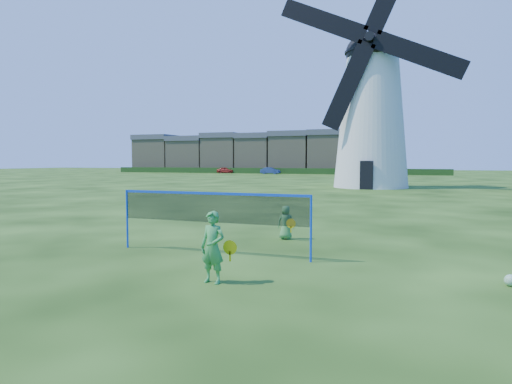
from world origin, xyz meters
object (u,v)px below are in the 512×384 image
Objects in this scene: play_ball at (511,280)px; car_left at (226,170)px; windmill at (372,110)px; player_boy at (286,222)px; badminton_net at (212,209)px; player_girl at (213,247)px; car_right at (270,171)px.

car_left is at bearing 118.00° from play_ball.
windmill reaches higher than player_boy.
player_boy is 0.31× the size of car_left.
player_boy reaches higher than play_ball.
badminton_net is 5.05× the size of player_boy.
player_girl is 0.40× the size of car_right.
car_left is 9.67m from car_right.
play_ball is at bearing -5.92° from badminton_net.
car_left is (-30.40, 68.80, -0.13)m from player_girl.
badminton_net is 1.47× the size of car_right.
player_girl is 69.90m from car_right.
player_boy is at bearing -159.68° from car_left.
windmill is at bearing -95.94° from player_boy.
car_right is (-20.92, 61.60, 0.07)m from player_boy.
car_right reaches higher than car_left.
car_left reaches higher than play_ball.
badminton_net is 22.95× the size of play_ball.
badminton_net is at bearing 174.08° from play_ball.
windmill reaches higher than car_left.
player_girl is (0.45, -32.37, -5.95)m from windmill.
car_right is at bearing 120.89° from windmill.
play_ball is 76.00m from car_left.
player_girl is 5.08m from player_boy.
player_boy is (0.40, -27.29, -6.14)m from windmill.
player_girl is at bearing -89.20° from windmill.
badminton_net reaches higher than play_ball.
player_girl is at bearing -63.89° from badminton_net.
play_ball is 0.06× the size of car_right.
car_left is (-29.95, 36.44, -6.08)m from windmill.
windmill is 30.51m from badminton_net.
car_left is 0.95× the size of car_right.
badminton_net is at bearing -161.50° from car_right.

